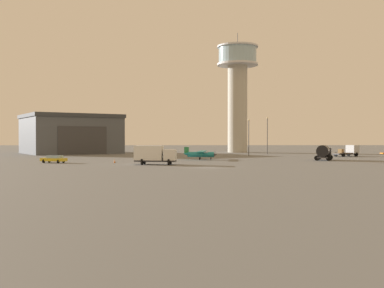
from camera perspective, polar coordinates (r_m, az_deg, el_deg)
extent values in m
plane|color=#60605E|center=(68.10, 2.12, -2.97)|extent=(400.00, 400.00, 0.00)
cylinder|color=#B2AD9E|center=(136.98, 5.85, 4.49)|extent=(5.96, 5.96, 26.60)
cylinder|color=silver|center=(138.52, 5.86, 10.11)|extent=(12.48, 12.48, 0.60)
cylinder|color=#99B7C6|center=(138.99, 5.86, 11.22)|extent=(11.48, 11.48, 4.85)
cylinder|color=silver|center=(139.50, 5.87, 12.30)|extent=(12.48, 12.48, 0.50)
cylinder|color=#38383D|center=(139.96, 5.87, 13.20)|extent=(0.16, 0.16, 4.00)
cube|color=#4C5159|center=(132.53, -15.31, 1.01)|extent=(32.00, 31.15, 10.07)
cube|color=#35393E|center=(132.67, -15.32, 3.40)|extent=(32.82, 31.97, 1.00)
cube|color=#38383A|center=(122.08, -13.83, 0.45)|extent=(11.53, 6.98, 7.56)
cylinder|color=teal|center=(90.93, 1.13, -1.35)|extent=(5.53, 1.73, 1.08)
cone|color=#38383D|center=(90.75, 2.97, -1.36)|extent=(0.87, 0.85, 0.76)
cube|color=#38383D|center=(90.75, 2.97, -1.36)|extent=(0.06, 0.09, 1.66)
cube|color=teal|center=(90.89, 1.29, -0.96)|extent=(2.35, 8.81, 0.17)
cylinder|color=#287A42|center=(89.51, 1.22, -1.22)|extent=(0.17, 0.86, 1.18)
cylinder|color=#287A42|center=(92.29, 1.36, -1.15)|extent=(0.17, 0.86, 1.18)
cube|color=#99B7C6|center=(90.85, 1.78, -1.17)|extent=(1.06, 0.97, 0.61)
cone|color=teal|center=(91.21, -0.71, -1.29)|extent=(1.31, 0.95, 0.81)
cube|color=#287A42|center=(91.19, -0.71, -0.85)|extent=(0.96, 0.22, 1.48)
cube|color=teal|center=(91.21, -0.71, -1.21)|extent=(1.09, 2.69, 0.09)
cylinder|color=black|center=(90.82, 2.44, -1.86)|extent=(0.21, 0.54, 0.52)
cylinder|color=black|center=(90.03, 0.97, -1.89)|extent=(0.21, 0.54, 0.52)
cylinder|color=black|center=(91.94, 1.07, -1.83)|extent=(0.21, 0.54, 0.52)
cube|color=#38383D|center=(92.53, 16.54, -1.62)|extent=(4.35, 6.79, 0.24)
cube|color=black|center=(94.84, 16.66, -0.99)|extent=(2.99, 2.64, 1.67)
cube|color=#99B7C6|center=(95.68, 16.71, -0.77)|extent=(1.97, 0.89, 0.84)
cylinder|color=black|center=(91.43, 16.48, -0.86)|extent=(3.83, 4.95, 2.30)
cylinder|color=black|center=(94.92, 15.99, -1.63)|extent=(1.03, 0.64, 1.00)
cylinder|color=black|center=(94.73, 17.33, -1.64)|extent=(1.03, 0.64, 1.00)
cylinder|color=black|center=(90.70, 15.73, -1.75)|extent=(1.03, 0.64, 1.00)
cylinder|color=black|center=(90.49, 17.13, -1.76)|extent=(1.03, 0.64, 1.00)
cube|color=#38383D|center=(112.61, 19.09, -1.21)|extent=(6.88, 4.97, 0.24)
cube|color=#B7BABF|center=(114.39, 19.89, -0.63)|extent=(2.86, 3.15, 1.98)
cube|color=#99B7C6|center=(115.05, 20.18, -0.42)|extent=(1.10, 1.96, 0.99)
cube|color=brown|center=(111.79, 18.72, -1.12)|extent=(5.20, 4.40, 0.16)
cube|color=#997547|center=(111.44, 18.56, -0.85)|extent=(1.41, 1.41, 0.90)
cylinder|color=black|center=(115.14, 19.43, -1.23)|extent=(0.71, 1.01, 1.00)
cylinder|color=black|center=(113.63, 20.31, -1.26)|extent=(0.71, 1.01, 1.00)
cylinder|color=black|center=(111.90, 17.96, -1.28)|extent=(0.71, 1.01, 1.00)
cylinder|color=black|center=(110.35, 18.84, -1.31)|extent=(0.71, 1.01, 1.00)
cube|color=#38383D|center=(74.47, -4.71, -2.18)|extent=(7.06, 2.70, 0.24)
cube|color=white|center=(74.00, -2.83, -1.41)|extent=(2.20, 2.54, 1.79)
cube|color=#99B7C6|center=(73.85, -2.13, -1.13)|extent=(0.33, 1.96, 0.90)
cube|color=white|center=(74.62, -5.55, -1.15)|extent=(4.91, 2.88, 2.43)
cylinder|color=black|center=(75.09, -2.76, -2.24)|extent=(0.40, 1.03, 1.00)
cylinder|color=black|center=(73.04, -3.01, -2.33)|extent=(0.40, 1.03, 1.00)
cylinder|color=black|center=(75.90, -6.10, -2.21)|extent=(0.40, 1.03, 1.00)
cylinder|color=black|center=(73.87, -6.44, -2.30)|extent=(0.40, 1.03, 1.00)
cube|color=gold|center=(82.95, -17.33, -1.92)|extent=(4.89, 3.13, 0.55)
cube|color=#99B7C6|center=(82.79, -17.20, -1.56)|extent=(2.93, 2.32, 0.50)
cylinder|color=black|center=(83.18, -18.50, -2.11)|extent=(0.37, 0.66, 0.64)
cylinder|color=black|center=(84.49, -17.85, -2.06)|extent=(0.37, 0.66, 0.64)
cylinder|color=black|center=(81.44, -16.78, -2.16)|extent=(0.37, 0.66, 0.64)
cylinder|color=black|center=(82.78, -16.15, -2.11)|extent=(0.37, 0.66, 0.64)
cylinder|color=#38383D|center=(110.43, 7.30, 0.72)|extent=(0.18, 0.18, 8.67)
sphere|color=#F9E5B2|center=(110.52, 7.30, 3.08)|extent=(0.44, 0.44, 0.44)
cylinder|color=#38383D|center=(122.72, 9.64, 0.96)|extent=(0.18, 0.18, 9.69)
sphere|color=#F9E5B2|center=(122.84, 9.64, 3.32)|extent=(0.44, 0.44, 0.44)
cube|color=black|center=(80.33, -9.90, -2.40)|extent=(0.36, 0.36, 0.04)
cone|color=orange|center=(80.31, -9.90, -2.15)|extent=(0.30, 0.30, 0.64)
cylinder|color=white|center=(80.31, -9.90, -2.13)|extent=(0.21, 0.21, 0.08)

